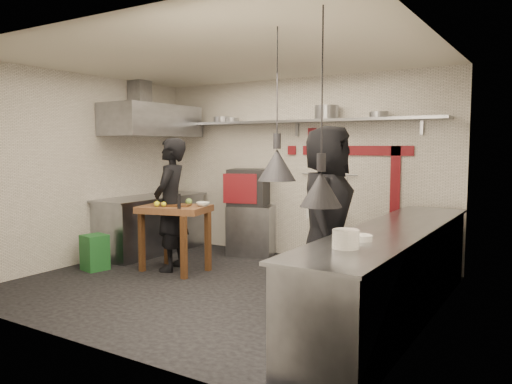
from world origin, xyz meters
The scene contains 47 objects.
floor centered at (0.00, 0.00, 0.00)m, with size 5.00×5.00×0.00m, color black.
ceiling centered at (0.00, 0.00, 2.80)m, with size 5.00×5.00×0.00m, color silver.
wall_back centered at (0.00, 2.10, 1.40)m, with size 5.00×0.04×2.80m, color silver.
wall_front centered at (0.00, -2.10, 1.40)m, with size 5.00×0.04×2.80m, color silver.
wall_left centered at (-2.50, 0.00, 1.40)m, with size 0.04×4.20×2.80m, color silver.
wall_right centered at (2.50, 0.00, 1.40)m, with size 0.04×4.20×2.80m, color silver.
red_band_horiz centered at (0.95, 2.08, 1.68)m, with size 1.70×0.02×0.14m, color maroon.
red_band_vert centered at (1.55, 2.08, 1.20)m, with size 0.14×0.02×1.10m, color maroon.
red_tile_a centered at (0.25, 2.08, 1.95)m, with size 0.14×0.02×0.14m, color maroon.
red_tile_b centered at (-0.10, 2.08, 1.68)m, with size 0.14×0.02×0.14m, color maroon.
back_shelf centered at (0.00, 1.92, 2.12)m, with size 4.60×0.34×0.04m, color slate.
shelf_bracket_left centered at (-1.90, 2.07, 2.02)m, with size 0.04×0.06×0.24m, color slate.
shelf_bracket_mid centered at (0.00, 2.07, 2.02)m, with size 0.04×0.06×0.24m, color slate.
shelf_bracket_right centered at (1.90, 2.07, 2.02)m, with size 0.04×0.06×0.24m, color slate.
pan_far_left centered at (-1.32, 1.92, 2.19)m, with size 0.31×0.31×0.09m, color slate.
pan_mid_left centered at (-1.14, 1.92, 2.18)m, with size 0.24×0.24×0.07m, color slate.
stock_pot centered at (0.56, 1.92, 2.24)m, with size 0.35×0.35×0.20m, color slate.
pan_right centered at (1.34, 1.92, 2.18)m, with size 0.26×0.26×0.08m, color slate.
oven_stand centered at (-0.67, 1.80, 0.40)m, with size 0.70×0.64×0.80m, color slate.
combi_oven centered at (-0.70, 1.75, 1.09)m, with size 0.59×0.55×0.58m, color black.
oven_door centered at (-0.68, 1.47, 1.09)m, with size 0.54×0.03×0.46m, color maroon.
oven_glass centered at (-0.71, 1.46, 1.09)m, with size 0.40×0.02×0.34m, color black.
hand_sink centered at (0.55, 1.92, 0.78)m, with size 0.46×0.34×0.22m, color silver.
sink_tap centered at (0.55, 1.92, 0.96)m, with size 0.03×0.03×0.14m, color slate.
sink_drain centered at (0.55, 1.88, 0.34)m, with size 0.06×0.06×0.66m, color slate.
utensil_rail centered at (0.55, 2.06, 1.32)m, with size 0.02×0.02×0.90m, color slate.
counter_right centered at (2.15, 0.00, 0.45)m, with size 0.70×3.80×0.90m, color slate.
counter_right_top centered at (2.15, 0.00, 0.92)m, with size 0.76×3.90×0.03m, color slate.
plate_stack centered at (2.12, -1.20, 1.01)m, with size 0.21×0.21×0.15m, color silver.
small_bowl_right centered at (2.10, -0.81, 0.96)m, with size 0.21×0.21×0.05m, color silver.
counter_left centered at (-2.15, 1.05, 0.45)m, with size 0.70×1.90×0.90m, color slate.
counter_left_top centered at (-2.15, 1.05, 0.92)m, with size 0.76×2.00×0.03m, color slate.
extractor_hood centered at (-2.10, 1.05, 2.15)m, with size 0.78×1.60×0.50m, color slate.
hood_duct centered at (-2.35, 1.05, 2.55)m, with size 0.28×0.28×0.50m, color slate.
green_bin centered at (-2.01, -0.24, 0.25)m, with size 0.31×0.31×0.50m, color #1D6027.
prep_table centered at (-1.00, 0.32, 0.46)m, with size 0.92×0.64×0.92m, color brown, non-canonical shape.
cutting_board centered at (-0.93, 0.32, 0.93)m, with size 0.32×0.22×0.03m, color #4F2E17.
pepper_mill centered at (-0.73, 0.09, 1.02)m, with size 0.05×0.05×0.20m, color black.
lemon_a centered at (-1.14, 0.12, 0.96)m, with size 0.08×0.08×0.08m, color yellow.
lemon_b centered at (-1.04, 0.14, 0.96)m, with size 0.07×0.07×0.07m, color yellow.
veg_ball centered at (-0.88, 0.48, 0.97)m, with size 0.09×0.09×0.09m, color olive.
steel_tray centered at (-1.21, 0.42, 0.94)m, with size 0.17×0.11×0.03m, color slate.
bowl centered at (-0.63, 0.48, 0.95)m, with size 0.19×0.19×0.06m, color silver.
heat_lamp_near centered at (1.37, -0.98, 2.12)m, with size 0.35×0.35×1.37m, color black, non-canonical shape.
heat_lamp_far centered at (1.99, -1.39, 2.04)m, with size 0.33×0.33×1.52m, color black, non-canonical shape.
chef_left centered at (-1.10, 0.35, 0.93)m, with size 0.68×0.45×1.86m, color black.
chef_right centered at (1.30, 0.29, 0.99)m, with size 0.97×0.63×1.98m, color black.
Camera 1 is at (3.59, -4.91, 1.75)m, focal length 35.00 mm.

